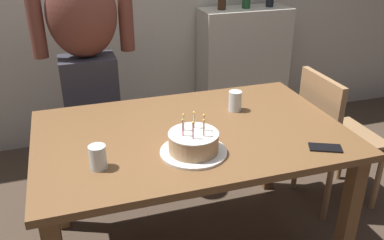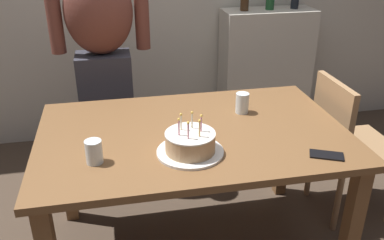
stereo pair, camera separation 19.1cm
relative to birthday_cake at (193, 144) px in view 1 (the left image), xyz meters
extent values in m
cube|color=brown|center=(0.06, 0.21, -0.06)|extent=(1.50, 0.96, 0.03)
cube|color=brown|center=(0.74, -0.20, -0.43)|extent=(0.07, 0.07, 0.70)
cube|color=brown|center=(-0.62, 0.62, -0.43)|extent=(0.07, 0.07, 0.70)
cube|color=brown|center=(0.74, 0.62, -0.43)|extent=(0.07, 0.07, 0.70)
cylinder|color=white|center=(0.00, 0.00, -0.04)|extent=(0.30, 0.30, 0.01)
cylinder|color=tan|center=(0.00, 0.00, 0.01)|extent=(0.22, 0.22, 0.08)
cylinder|color=silver|center=(0.00, 0.00, 0.05)|extent=(0.22, 0.22, 0.01)
cylinder|color=#EAB266|center=(0.03, -0.04, 0.09)|extent=(0.01, 0.01, 0.07)
sphere|color=#F9C64C|center=(0.03, -0.04, 0.13)|extent=(0.01, 0.01, 0.01)
cylinder|color=pink|center=(0.05, 0.01, 0.09)|extent=(0.01, 0.01, 0.07)
sphere|color=#F9C64C|center=(0.05, 0.01, 0.13)|extent=(0.01, 0.01, 0.01)
cylinder|color=beige|center=(0.02, 0.05, 0.09)|extent=(0.01, 0.01, 0.07)
sphere|color=#F9C64C|center=(0.02, 0.05, 0.13)|extent=(0.01, 0.01, 0.01)
cylinder|color=beige|center=(-0.03, 0.04, 0.09)|extent=(0.01, 0.01, 0.07)
sphere|color=#F9C64C|center=(-0.03, 0.04, 0.13)|extent=(0.01, 0.01, 0.01)
cylinder|color=pink|center=(-0.05, -0.01, 0.09)|extent=(0.01, 0.01, 0.07)
sphere|color=#F9C64C|center=(-0.05, -0.01, 0.13)|extent=(0.01, 0.01, 0.01)
cylinder|color=pink|center=(-0.02, -0.05, 0.09)|extent=(0.01, 0.01, 0.07)
sphere|color=#F9C64C|center=(-0.02, -0.05, 0.13)|extent=(0.01, 0.01, 0.01)
cylinder|color=silver|center=(-0.41, 0.00, 0.01)|extent=(0.07, 0.07, 0.10)
cylinder|color=silver|center=(0.36, 0.37, 0.01)|extent=(0.07, 0.07, 0.11)
cube|color=black|center=(0.58, -0.14, -0.04)|extent=(0.16, 0.13, 0.01)
cube|color=#33333D|center=(-0.36, 1.01, -0.33)|extent=(0.34, 0.23, 0.92)
ellipsoid|color=brown|center=(-0.36, 1.01, 0.39)|extent=(0.41, 0.27, 0.52)
cylinder|color=brown|center=(-0.10, 1.04, 0.37)|extent=(0.09, 0.09, 0.44)
cylinder|color=brown|center=(-0.62, 1.04, 0.37)|extent=(0.09, 0.09, 0.44)
cube|color=#A37A51|center=(1.09, 0.37, -0.33)|extent=(0.42, 0.42, 0.02)
cube|color=#A37A51|center=(0.90, 0.37, -0.11)|extent=(0.04, 0.40, 0.40)
cylinder|color=#A37A51|center=(1.27, 0.19, -0.56)|extent=(0.04, 0.04, 0.45)
cylinder|color=#A37A51|center=(1.27, 0.55, -0.56)|extent=(0.04, 0.04, 0.45)
cylinder|color=#A37A51|center=(0.91, 0.19, -0.56)|extent=(0.04, 0.04, 0.45)
cylinder|color=#A37A51|center=(0.91, 0.55, -0.56)|extent=(0.04, 0.04, 0.45)
cube|color=beige|center=(0.93, 1.54, -0.26)|extent=(0.73, 0.30, 1.05)
camera|label=1|loc=(-0.49, -1.51, 0.88)|focal=38.82mm
camera|label=2|loc=(-0.31, -1.56, 0.88)|focal=38.82mm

